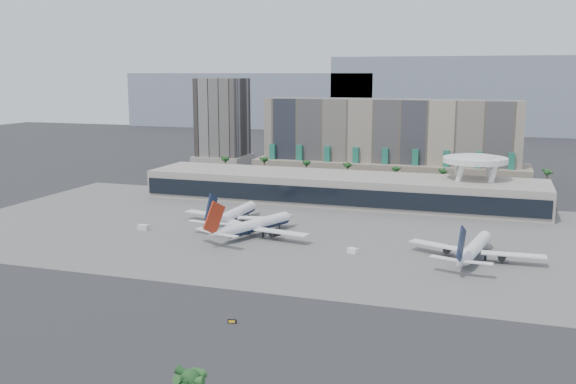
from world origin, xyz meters
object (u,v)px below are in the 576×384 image
(airliner_right, at_px, (474,248))
(service_vehicle_b, at_px, (353,251))
(taxiway_sign, at_px, (232,321))
(service_vehicle_a, at_px, (143,227))
(airliner_left, at_px, (234,215))
(airliner_centre, at_px, (254,225))

(airliner_right, distance_m, service_vehicle_b, 36.28)
(airliner_right, bearing_deg, taxiway_sign, -116.09)
(service_vehicle_a, relative_size, taxiway_sign, 1.94)
(airliner_left, bearing_deg, airliner_right, -11.07)
(service_vehicle_b, distance_m, taxiway_sign, 65.39)
(airliner_centre, distance_m, service_vehicle_a, 40.98)
(taxiway_sign, bearing_deg, service_vehicle_a, 120.41)
(airliner_left, xyz_separation_m, taxiway_sign, (36.75, -87.86, -3.31))
(service_vehicle_b, xyz_separation_m, taxiway_sign, (-13.32, -64.02, -0.36))
(airliner_right, height_order, service_vehicle_a, airliner_right)
(service_vehicle_b, bearing_deg, service_vehicle_a, -160.75)
(airliner_right, bearing_deg, service_vehicle_a, -171.16)
(service_vehicle_a, bearing_deg, airliner_right, 5.46)
(airliner_centre, distance_m, service_vehicle_b, 38.22)
(airliner_right, bearing_deg, airliner_left, 176.81)
(service_vehicle_a, xyz_separation_m, taxiway_sign, (64.06, -69.94, -0.51))
(service_vehicle_a, xyz_separation_m, service_vehicle_b, (77.37, -5.93, -0.15))
(service_vehicle_a, height_order, taxiway_sign, service_vehicle_a)
(airliner_left, xyz_separation_m, service_vehicle_a, (-27.30, -17.92, -2.80))
(airliner_right, xyz_separation_m, service_vehicle_b, (-35.96, -3.86, -2.84))
(airliner_left, distance_m, service_vehicle_b, 55.53)
(airliner_centre, xyz_separation_m, service_vehicle_a, (-40.66, -4.26, -2.87))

